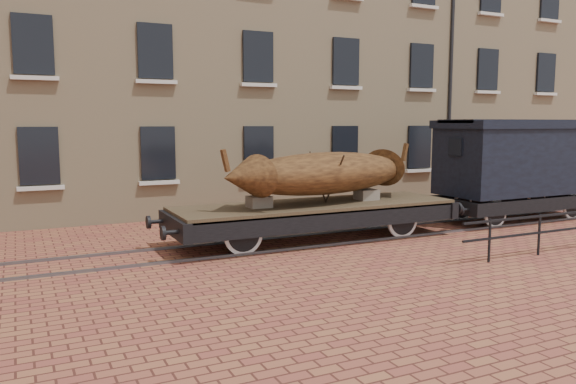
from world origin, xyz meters
name	(u,v)px	position (x,y,z in m)	size (l,w,h in m)	color
ground	(297,242)	(0.00, 0.00, 0.00)	(90.00, 90.00, 0.00)	brown
warehouse_cream	(255,34)	(3.00, 9.99, 7.00)	(40.00, 10.19, 14.00)	#CDB082
rail_track	(297,241)	(0.00, 0.00, 0.03)	(30.00, 1.52, 0.06)	#59595E
flatcar_wagon	(315,211)	(0.55, 0.00, 0.82)	(8.66, 2.35, 1.31)	#4F3C28
iron_boat	(326,173)	(0.87, 0.00, 1.83)	(6.42, 2.80, 1.55)	brown
goods_van	(520,158)	(8.10, 0.00, 2.05)	(6.31, 2.30, 3.26)	black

